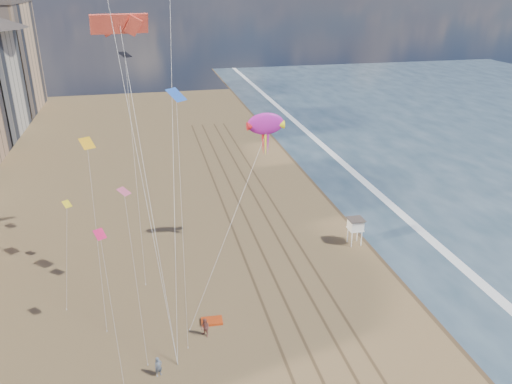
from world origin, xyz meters
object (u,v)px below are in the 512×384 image
lifeguard_stand (356,225)px  show_kite (266,124)px  kite_flyer_b (205,328)px  grounded_kite (212,321)px  kite_flyer_a (158,367)px

lifeguard_stand → show_kite: 17.49m
show_kite → kite_flyer_b: show_kite is taller
grounded_kite → lifeguard_stand: bearing=33.6°
kite_flyer_b → show_kite: bearing=108.4°
lifeguard_stand → grounded_kite: 23.11m
show_kite → kite_flyer_b: size_ratio=12.22×
grounded_kite → kite_flyer_a: size_ratio=1.12×
show_kite → kite_flyer_b: (-9.26, -14.78, -15.01)m
grounded_kite → kite_flyer_a: (-5.34, -6.12, 0.80)m
grounded_kite → show_kite: 22.06m
lifeguard_stand → show_kite: (-11.37, 1.16, 13.24)m
grounded_kite → show_kite: (8.39, 12.87, 15.83)m
lifeguard_stand → grounded_kite: lifeguard_stand is taller
grounded_kite → kite_flyer_a: 8.16m
kite_flyer_a → kite_flyer_b: size_ratio=0.98×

